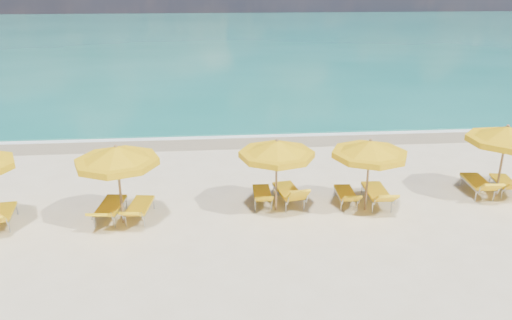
{
  "coord_description": "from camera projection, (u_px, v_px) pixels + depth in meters",
  "views": [
    {
      "loc": [
        -1.37,
        -13.89,
        6.91
      ],
      "look_at": [
        0.0,
        1.5,
        1.2
      ],
      "focal_mm": 35.0,
      "sensor_mm": 36.0,
      "label": 1
    }
  ],
  "objects": [
    {
      "name": "ground_plane",
      "position": [
        260.0,
        213.0,
        15.49
      ],
      "size": [
        120.0,
        120.0,
        0.0
      ],
      "primitive_type": "plane",
      "color": "beige"
    },
    {
      "name": "ocean",
      "position": [
        222.0,
        37.0,
        60.34
      ],
      "size": [
        120.0,
        80.0,
        0.3
      ],
      "primitive_type": "cube",
      "color": "#136C61",
      "rests_on": "ground"
    },
    {
      "name": "wet_sand_band",
      "position": [
        244.0,
        140.0,
        22.41
      ],
      "size": [
        120.0,
        2.6,
        0.01
      ],
      "primitive_type": "cube",
      "color": "tan",
      "rests_on": "ground"
    },
    {
      "name": "foam_line",
      "position": [
        243.0,
        134.0,
        23.15
      ],
      "size": [
        120.0,
        1.2,
        0.03
      ],
      "primitive_type": "cube",
      "color": "white",
      "rests_on": "ground"
    },
    {
      "name": "whitecap_near",
      "position": [
        137.0,
        95.0,
        30.87
      ],
      "size": [
        14.0,
        0.36,
        0.05
      ],
      "primitive_type": "cube",
      "color": "white",
      "rests_on": "ground"
    },
    {
      "name": "whitecap_far",
      "position": [
        333.0,
        71.0,
        38.58
      ],
      "size": [
        18.0,
        0.3,
        0.05
      ],
      "primitive_type": "cube",
      "color": "white",
      "rests_on": "ground"
    },
    {
      "name": "umbrella_3",
      "position": [
        117.0,
        157.0,
        14.16
      ],
      "size": [
        2.54,
        2.54,
        2.46
      ],
      "rotation": [
        0.0,
        0.0,
        -0.05
      ],
      "color": "#9E794F",
      "rests_on": "ground"
    },
    {
      "name": "umbrella_4",
      "position": [
        277.0,
        150.0,
        14.99
      ],
      "size": [
        2.53,
        2.53,
        2.35
      ],
      "rotation": [
        0.0,
        0.0,
        -0.09
      ],
      "color": "#9E794F",
      "rests_on": "ground"
    },
    {
      "name": "umbrella_5",
      "position": [
        370.0,
        150.0,
        15.0
      ],
      "size": [
        2.41,
        2.41,
        2.35
      ],
      "rotation": [
        0.0,
        0.0,
        -0.04
      ],
      "color": "#9E794F",
      "rests_on": "ground"
    },
    {
      "name": "umbrella_6",
      "position": [
        506.0,
        135.0,
        15.92
      ],
      "size": [
        3.17,
        3.17,
        2.5
      ],
      "rotation": [
        0.0,
        0.0,
        -0.36
      ],
      "color": "#9E794F",
      "rests_on": "ground"
    },
    {
      "name": "lounger_2_right",
      "position": [
        3.0,
        218.0,
        14.66
      ],
      "size": [
        0.88,
        1.88,
        0.79
      ],
      "rotation": [
        0.0,
        0.0,
        0.16
      ],
      "color": "#A5A8AD",
      "rests_on": "ground"
    },
    {
      "name": "lounger_3_left",
      "position": [
        110.0,
        212.0,
        15.04
      ],
      "size": [
        0.85,
        2.06,
        0.77
      ],
      "rotation": [
        0.0,
        0.0,
        -0.11
      ],
      "color": "#A5A8AD",
      "rests_on": "ground"
    },
    {
      "name": "lounger_3_right",
      "position": [
        140.0,
        211.0,
        15.08
      ],
      "size": [
        0.85,
        1.94,
        0.76
      ],
      "rotation": [
        0.0,
        0.0,
        -0.13
      ],
      "color": "#A5A8AD",
      "rests_on": "ground"
    },
    {
      "name": "lounger_4_left",
      "position": [
        262.0,
        198.0,
        16.05
      ],
      "size": [
        0.61,
        1.73,
        0.71
      ],
      "rotation": [
        0.0,
        0.0,
        -0.03
      ],
      "color": "#A5A8AD",
      "rests_on": "ground"
    },
    {
      "name": "lounger_4_right",
      "position": [
        289.0,
        197.0,
        16.04
      ],
      "size": [
        0.97,
        1.99,
        0.95
      ],
      "rotation": [
        0.0,
        0.0,
        0.17
      ],
      "color": "#A5A8AD",
      "rests_on": "ground"
    },
    {
      "name": "lounger_5_left",
      "position": [
        346.0,
        198.0,
        16.05
      ],
      "size": [
        0.63,
        1.71,
        0.73
      ],
      "rotation": [
        0.0,
        0.0,
        -0.04
      ],
      "color": "#A5A8AD",
      "rests_on": "ground"
    },
    {
      "name": "lounger_5_right",
      "position": [
        377.0,
        197.0,
        15.99
      ],
      "size": [
        0.75,
        2.04,
        0.87
      ],
      "rotation": [
        0.0,
        0.0,
        -0.04
      ],
      "color": "#A5A8AD",
      "rests_on": "ground"
    },
    {
      "name": "lounger_6_left",
      "position": [
        477.0,
        187.0,
        16.77
      ],
      "size": [
        0.82,
        2.02,
        0.86
      ],
      "rotation": [
        0.0,
        0.0,
        -0.09
      ],
      "color": "#A5A8AD",
      "rests_on": "ground"
    },
    {
      "name": "lounger_6_right",
      "position": [
        504.0,
        186.0,
        16.9
      ],
      "size": [
        0.88,
        1.84,
        0.76
      ],
      "rotation": [
        0.0,
        0.0,
        -0.18
      ],
      "color": "#A5A8AD",
      "rests_on": "ground"
    }
  ]
}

